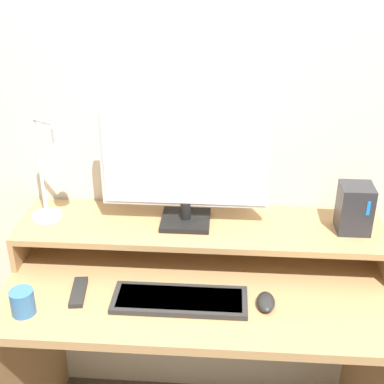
{
  "coord_description": "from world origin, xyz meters",
  "views": [
    {
      "loc": [
        0.08,
        -1.11,
        1.81
      ],
      "look_at": [
        -0.02,
        0.33,
        1.09
      ],
      "focal_mm": 50.0,
      "sensor_mm": 36.0,
      "label": 1
    }
  ],
  "objects_px": {
    "router_dock": "(355,208)",
    "mug": "(23,302)",
    "keyboard": "(180,300)",
    "monitor": "(185,165)",
    "remote_control": "(79,292)",
    "desk_lamp": "(51,171)",
    "mouse": "(266,302)"
  },
  "relations": [
    {
      "from": "router_dock",
      "to": "mug",
      "type": "distance_m",
      "value": 1.08
    },
    {
      "from": "router_dock",
      "to": "keyboard",
      "type": "bearing_deg",
      "value": -154.46
    },
    {
      "from": "monitor",
      "to": "router_dock",
      "type": "xyz_separation_m",
      "value": [
        0.55,
        -0.01,
        -0.13
      ]
    },
    {
      "from": "keyboard",
      "to": "monitor",
      "type": "bearing_deg",
      "value": 90.68
    },
    {
      "from": "router_dock",
      "to": "remote_control",
      "type": "xyz_separation_m",
      "value": [
        -0.87,
        -0.24,
        -0.2
      ]
    },
    {
      "from": "desk_lamp",
      "to": "remote_control",
      "type": "bearing_deg",
      "value": -62.03
    },
    {
      "from": "router_dock",
      "to": "desk_lamp",
      "type": "bearing_deg",
      "value": -178.82
    },
    {
      "from": "remote_control",
      "to": "mug",
      "type": "xyz_separation_m",
      "value": [
        -0.14,
        -0.1,
        0.03
      ]
    },
    {
      "from": "remote_control",
      "to": "mug",
      "type": "relative_size",
      "value": 1.84
    },
    {
      "from": "mouse",
      "to": "mug",
      "type": "distance_m",
      "value": 0.73
    },
    {
      "from": "desk_lamp",
      "to": "remote_control",
      "type": "height_order",
      "value": "desk_lamp"
    },
    {
      "from": "router_dock",
      "to": "keyboard",
      "type": "xyz_separation_m",
      "value": [
        -0.55,
        -0.26,
        -0.2
      ]
    },
    {
      "from": "keyboard",
      "to": "remote_control",
      "type": "relative_size",
      "value": 2.84
    },
    {
      "from": "monitor",
      "to": "desk_lamp",
      "type": "height_order",
      "value": "monitor"
    },
    {
      "from": "desk_lamp",
      "to": "mug",
      "type": "xyz_separation_m",
      "value": [
        -0.02,
        -0.32,
        -0.28
      ]
    },
    {
      "from": "desk_lamp",
      "to": "mouse",
      "type": "height_order",
      "value": "desk_lamp"
    },
    {
      "from": "desk_lamp",
      "to": "mouse",
      "type": "xyz_separation_m",
      "value": [
        0.7,
        -0.24,
        -0.3
      ]
    },
    {
      "from": "mouse",
      "to": "remote_control",
      "type": "xyz_separation_m",
      "value": [
        -0.58,
        0.02,
        -0.01
      ]
    },
    {
      "from": "desk_lamp",
      "to": "keyboard",
      "type": "distance_m",
      "value": 0.59
    },
    {
      "from": "router_dock",
      "to": "mouse",
      "type": "xyz_separation_m",
      "value": [
        -0.29,
        -0.26,
        -0.19
      ]
    },
    {
      "from": "keyboard",
      "to": "mug",
      "type": "bearing_deg",
      "value": -169.89
    },
    {
      "from": "desk_lamp",
      "to": "remote_control",
      "type": "xyz_separation_m",
      "value": [
        0.12,
        -0.22,
        -0.31
      ]
    },
    {
      "from": "monitor",
      "to": "mug",
      "type": "relative_size",
      "value": 7.05
    },
    {
      "from": "desk_lamp",
      "to": "remote_control",
      "type": "distance_m",
      "value": 0.4
    },
    {
      "from": "router_dock",
      "to": "remote_control",
      "type": "relative_size",
      "value": 1.11
    },
    {
      "from": "mouse",
      "to": "remote_control",
      "type": "relative_size",
      "value": 0.65
    },
    {
      "from": "monitor",
      "to": "mug",
      "type": "distance_m",
      "value": 0.65
    },
    {
      "from": "mouse",
      "to": "keyboard",
      "type": "bearing_deg",
      "value": -179.52
    },
    {
      "from": "monitor",
      "to": "router_dock",
      "type": "height_order",
      "value": "monitor"
    },
    {
      "from": "monitor",
      "to": "mug",
      "type": "xyz_separation_m",
      "value": [
        -0.45,
        -0.36,
        -0.3
      ]
    },
    {
      "from": "desk_lamp",
      "to": "router_dock",
      "type": "bearing_deg",
      "value": 1.18
    },
    {
      "from": "keyboard",
      "to": "mug",
      "type": "distance_m",
      "value": 0.47
    }
  ]
}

